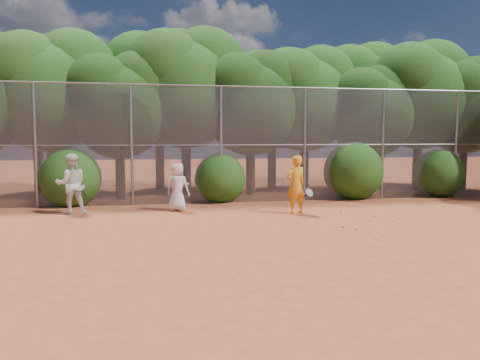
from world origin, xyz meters
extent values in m
plane|color=#A84425|center=(0.00, 0.00, 0.00)|extent=(80.00, 80.00, 0.00)
cylinder|color=gray|center=(-7.00, 6.00, 2.00)|extent=(0.09, 0.09, 4.00)
cylinder|color=gray|center=(-4.00, 6.00, 2.00)|extent=(0.09, 0.09, 4.00)
cylinder|color=gray|center=(-1.00, 6.00, 2.00)|extent=(0.09, 0.09, 4.00)
cylinder|color=gray|center=(2.00, 6.00, 2.00)|extent=(0.09, 0.09, 4.00)
cylinder|color=gray|center=(5.00, 6.00, 2.00)|extent=(0.09, 0.09, 4.00)
cylinder|color=gray|center=(8.00, 6.00, 2.00)|extent=(0.09, 0.09, 4.00)
cylinder|color=gray|center=(0.00, 6.00, 4.00)|extent=(20.00, 0.05, 0.05)
cylinder|color=gray|center=(0.00, 6.00, 2.00)|extent=(20.00, 0.04, 0.04)
cube|color=slate|center=(0.00, 6.00, 2.00)|extent=(20.00, 0.02, 4.00)
cylinder|color=black|center=(-7.00, 8.50, 1.26)|extent=(0.38, 0.38, 2.52)
sphere|color=#1C4611|center=(-7.00, 8.50, 3.73)|extent=(4.03, 4.03, 4.03)
sphere|color=#1C4611|center=(-6.19, 8.90, 4.74)|extent=(3.23, 3.23, 3.23)
sphere|color=#1C4611|center=(-7.71, 8.20, 4.54)|extent=(3.02, 3.02, 3.02)
cylinder|color=black|center=(-4.50, 7.80, 1.08)|extent=(0.36, 0.36, 2.17)
sphere|color=black|center=(-4.50, 7.80, 3.21)|extent=(3.47, 3.47, 3.47)
sphere|color=black|center=(-3.81, 8.15, 4.08)|extent=(2.78, 2.78, 2.78)
sphere|color=black|center=(-5.11, 7.54, 3.91)|extent=(2.60, 2.60, 2.60)
cylinder|color=black|center=(-2.00, 8.80, 1.33)|extent=(0.39, 0.39, 2.66)
sphere|color=#1C4611|center=(-2.00, 8.80, 3.94)|extent=(4.26, 4.26, 4.26)
sphere|color=#1C4611|center=(-1.15, 9.23, 5.00)|extent=(3.40, 3.40, 3.40)
sphere|color=#1C4611|center=(-2.74, 8.48, 4.79)|extent=(3.19, 3.19, 3.19)
cylinder|color=black|center=(0.50, 8.20, 1.14)|extent=(0.37, 0.37, 2.27)
sphere|color=black|center=(0.50, 8.20, 3.37)|extent=(3.64, 3.64, 3.64)
sphere|color=black|center=(1.23, 8.56, 4.28)|extent=(2.91, 2.91, 2.91)
sphere|color=black|center=(-0.14, 7.93, 4.10)|extent=(2.73, 2.73, 2.73)
cylinder|color=black|center=(3.00, 9.00, 1.22)|extent=(0.38, 0.38, 2.45)
sphere|color=#1C4611|center=(3.00, 9.00, 3.63)|extent=(3.92, 3.92, 3.92)
sphere|color=#1C4611|center=(3.78, 9.39, 4.61)|extent=(3.14, 3.14, 3.14)
sphere|color=#1C4611|center=(2.31, 8.71, 4.41)|extent=(2.94, 2.94, 2.94)
cylinder|color=black|center=(5.50, 8.00, 1.05)|extent=(0.36, 0.36, 2.10)
sphere|color=black|center=(5.50, 8.00, 3.11)|extent=(3.36, 3.36, 3.36)
sphere|color=black|center=(6.17, 8.34, 3.95)|extent=(2.69, 2.69, 2.69)
sphere|color=black|center=(4.91, 7.75, 3.78)|extent=(2.52, 2.52, 2.52)
cylinder|color=black|center=(8.00, 8.60, 1.29)|extent=(0.39, 0.39, 2.59)
sphere|color=#1C4611|center=(8.00, 8.60, 3.83)|extent=(4.14, 4.14, 4.14)
sphere|color=#1C4611|center=(8.83, 9.01, 4.87)|extent=(3.32, 3.32, 3.32)
sphere|color=#1C4611|center=(7.27, 8.29, 4.66)|extent=(3.11, 3.11, 3.11)
cylinder|color=black|center=(10.00, 8.30, 1.15)|extent=(0.37, 0.37, 2.31)
sphere|color=black|center=(10.00, 8.30, 3.42)|extent=(3.70, 3.70, 3.70)
sphere|color=black|center=(10.74, 8.67, 4.34)|extent=(2.96, 2.96, 2.96)
sphere|color=black|center=(9.35, 8.02, 4.16)|extent=(2.77, 2.77, 2.77)
cylinder|color=black|center=(-8.00, 10.80, 1.31)|extent=(0.39, 0.39, 2.62)
sphere|color=#1C4611|center=(-8.00, 10.80, 3.88)|extent=(4.20, 4.20, 4.20)
sphere|color=#1C4611|center=(-7.16, 11.22, 4.94)|extent=(3.36, 3.36, 3.36)
sphere|color=#1C4611|center=(-8.73, 10.49, 4.72)|extent=(3.15, 3.15, 3.15)
cylinder|color=black|center=(-3.00, 11.00, 1.40)|extent=(0.40, 0.40, 2.80)
sphere|color=#1C4611|center=(-3.00, 11.00, 4.14)|extent=(4.48, 4.48, 4.48)
sphere|color=#1C4611|center=(-2.10, 11.45, 5.26)|extent=(3.58, 3.58, 3.58)
sphere|color=#1C4611|center=(-3.78, 10.66, 5.04)|extent=(3.36, 3.36, 3.36)
cylinder|color=black|center=(2.00, 10.60, 1.26)|extent=(0.38, 0.38, 2.52)
sphere|color=#1C4611|center=(2.00, 10.60, 3.73)|extent=(4.03, 4.03, 4.03)
sphere|color=#1C4611|center=(2.81, 11.00, 4.74)|extent=(3.23, 3.23, 3.23)
sphere|color=#1C4611|center=(1.29, 10.30, 4.54)|extent=(3.02, 3.02, 3.02)
cylinder|color=black|center=(6.50, 11.20, 1.36)|extent=(0.40, 0.40, 2.73)
sphere|color=#1C4611|center=(6.50, 11.20, 4.04)|extent=(4.37, 4.37, 4.37)
sphere|color=#1C4611|center=(7.37, 11.64, 5.13)|extent=(3.49, 3.49, 3.49)
sphere|color=#1C4611|center=(5.74, 10.87, 4.91)|extent=(3.28, 3.28, 3.28)
sphere|color=#1C4611|center=(-6.00, 6.30, 1.00)|extent=(2.00, 2.00, 2.00)
sphere|color=#1C4611|center=(-1.00, 6.30, 0.90)|extent=(1.80, 1.80, 1.80)
sphere|color=#1C4611|center=(4.00, 6.30, 1.10)|extent=(2.20, 2.20, 2.20)
sphere|color=#1C4611|center=(7.50, 6.30, 0.95)|extent=(1.90, 1.90, 1.90)
imported|color=orange|center=(0.81, 3.23, 0.87)|extent=(0.73, 0.58, 1.73)
torus|color=black|center=(1.16, 3.03, 0.65)|extent=(0.34, 0.27, 0.28)
cylinder|color=black|center=(1.10, 3.21, 0.54)|extent=(0.12, 0.25, 0.17)
imported|color=silver|center=(-2.59, 4.43, 0.75)|extent=(0.87, 0.75, 1.50)
ellipsoid|color=red|center=(-2.59, 4.43, 1.46)|extent=(0.22, 0.22, 0.13)
sphere|color=#B2DA27|center=(-2.29, 4.23, 0.85)|extent=(0.07, 0.07, 0.07)
imported|color=silver|center=(-5.69, 4.41, 0.89)|extent=(0.99, 0.84, 1.78)
torus|color=black|center=(-5.39, 4.11, 0.80)|extent=(0.38, 0.34, 0.23)
cylinder|color=black|center=(-5.32, 4.25, 0.64)|extent=(0.13, 0.21, 0.22)
sphere|color=#B2DA27|center=(1.52, 0.58, 0.03)|extent=(0.07, 0.07, 0.07)
sphere|color=#B2DA27|center=(2.83, 2.25, 0.03)|extent=(0.07, 0.07, 0.07)
sphere|color=#B2DA27|center=(1.56, -0.36, 0.03)|extent=(0.07, 0.07, 0.07)
sphere|color=#B2DA27|center=(2.99, 1.46, 0.03)|extent=(0.07, 0.07, 0.07)
sphere|color=#B2DA27|center=(1.31, 0.91, 0.03)|extent=(0.07, 0.07, 0.07)
sphere|color=#B2DA27|center=(2.29, 3.35, 0.03)|extent=(0.07, 0.07, 0.07)
camera|label=1|loc=(-3.35, -9.92, 2.24)|focal=35.00mm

